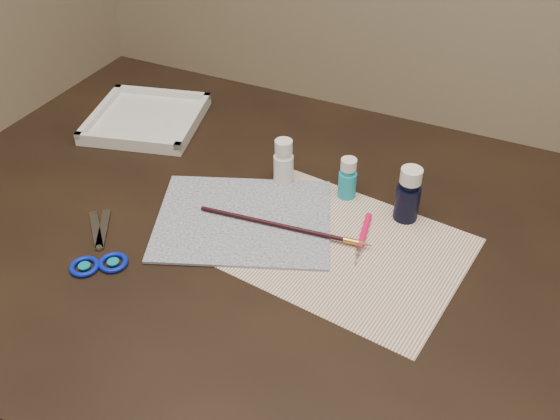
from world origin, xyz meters
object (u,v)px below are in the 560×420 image
at_px(paper, 340,247).
at_px(canvas, 243,219).
at_px(paint_bottle_cyan, 348,178).
at_px(palette_tray, 146,118).
at_px(paint_bottle_white, 284,162).
at_px(paint_bottle_navy, 408,194).
at_px(scissors, 95,242).

bearing_deg(paper, canvas, -177.85).
distance_m(paper, paint_bottle_cyan, 0.14).
bearing_deg(palette_tray, paint_bottle_white, -11.19).
relative_size(canvas, paint_bottle_navy, 2.91).
relative_size(paint_bottle_white, palette_tray, 0.40).
relative_size(paper, palette_tray, 1.76).
bearing_deg(paint_bottle_white, scissors, -125.19).
height_order(paper, paint_bottle_cyan, paint_bottle_cyan).
relative_size(paint_bottle_white, paint_bottle_cyan, 1.14).
bearing_deg(paint_bottle_white, paper, -38.38).
bearing_deg(paint_bottle_navy, canvas, -152.92).
xyz_separation_m(paint_bottle_white, paint_bottle_navy, (0.23, -0.01, 0.01)).
height_order(paper, canvas, canvas).
relative_size(paper, paint_bottle_white, 4.35).
xyz_separation_m(canvas, paint_bottle_navy, (0.24, 0.12, 0.05)).
height_order(paint_bottle_navy, scissors, paint_bottle_navy).
bearing_deg(canvas, palette_tray, 149.07).
height_order(canvas, scissors, scissors).
bearing_deg(paint_bottle_navy, paper, -121.48).
xyz_separation_m(paint_bottle_white, scissors, (-0.20, -0.28, -0.04)).
height_order(paint_bottle_navy, palette_tray, paint_bottle_navy).
height_order(canvas, paint_bottle_cyan, paint_bottle_cyan).
xyz_separation_m(canvas, scissors, (-0.19, -0.15, 0.00)).
bearing_deg(palette_tray, paint_bottle_navy, -7.49).
bearing_deg(paper, paint_bottle_cyan, 106.34).
bearing_deg(palette_tray, paint_bottle_cyan, -7.34).
relative_size(paint_bottle_white, scissors, 0.49).
bearing_deg(paint_bottle_navy, paint_bottle_cyan, 171.89).
height_order(paint_bottle_white, paint_bottle_cyan, paint_bottle_white).
relative_size(canvas, palette_tray, 1.33).
height_order(canvas, paint_bottle_white, paint_bottle_white).
height_order(scissors, palette_tray, palette_tray).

